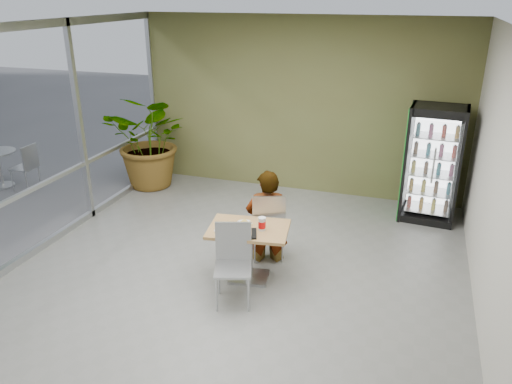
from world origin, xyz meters
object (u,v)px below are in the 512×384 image
chair_far (268,222)px  beverage_fridge (433,164)px  potted_plant (152,141)px  seated_woman (267,225)px  soda_cup (262,224)px  dining_table (249,243)px  cafeteria_tray (241,234)px  chair_near (233,257)px

chair_far → beverage_fridge: (2.11, 2.18, 0.35)m
potted_plant → beverage_fridge: bearing=1.0°
seated_woman → chair_far: bearing=106.1°
seated_woman → soda_cup: (0.12, -0.61, 0.32)m
chair_far → potted_plant: potted_plant is taller
dining_table → soda_cup: size_ratio=6.39×
cafeteria_tray → potted_plant: bearing=134.7°
soda_cup → beverage_fridge: size_ratio=0.09×
cafeteria_tray → beverage_fridge: beverage_fridge is taller
soda_cup → cafeteria_tray: (-0.21, -0.20, -0.07)m
soda_cup → cafeteria_tray: 0.30m
cafeteria_tray → beverage_fridge: bearing=52.8°
chair_far → seated_woman: bearing=-73.9°
chair_far → chair_near: (-0.13, -1.04, -0.02)m
chair_far → chair_near: size_ratio=1.03×
dining_table → chair_far: size_ratio=1.08×
chair_far → cafeteria_tray: (-0.13, -0.76, 0.16)m
dining_table → soda_cup: (0.18, -0.01, 0.30)m
chair_near → potted_plant: 4.23m
dining_table → potted_plant: 3.92m
dining_table → soda_cup: 0.35m
potted_plant → soda_cup: bearing=-41.1°
seated_woman → chair_near: bearing=64.7°
chair_far → cafeteria_tray: size_ratio=2.64×
soda_cup → cafeteria_tray: soda_cup is taller
chair_near → cafeteria_tray: bearing=71.2°
seated_woman → beverage_fridge: beverage_fridge is taller
dining_table → chair_far: (0.10, 0.56, 0.06)m
potted_plant → chair_near: bearing=-47.9°
seated_woman → potted_plant: (-2.92, 2.04, 0.40)m
chair_near → chair_far: bearing=64.7°
chair_near → beverage_fridge: bearing=37.0°
seated_woman → cafeteria_tray: 0.86m
dining_table → seated_woman: (0.06, 0.61, -0.02)m
dining_table → chair_far: bearing=80.2°
dining_table → beverage_fridge: size_ratio=0.58×
beverage_fridge → potted_plant: (-5.07, -0.09, -0.04)m
chair_far → soda_cup: size_ratio=5.91×
dining_table → beverage_fridge: bearing=51.2°
dining_table → cafeteria_tray: size_ratio=2.85×
chair_near → seated_woman: (0.09, 1.09, -0.07)m
cafeteria_tray → beverage_fridge: size_ratio=0.20×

